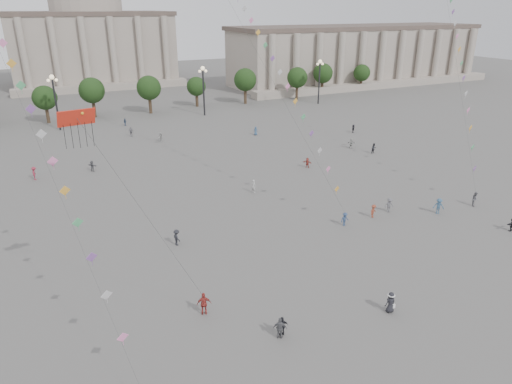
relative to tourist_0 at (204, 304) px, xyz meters
name	(u,v)px	position (x,y,z in m)	size (l,w,h in m)	color
ground	(325,303)	(9.39, -2.94, -0.97)	(360.00, 360.00, 0.00)	#53514E
hall_east	(358,55)	(84.39, 90.96, 7.45)	(84.00, 26.22, 17.20)	gray
hall_central	(90,36)	(9.39, 126.28, 13.26)	(48.30, 34.30, 35.50)	gray
tree_row	(127,90)	(9.39, 75.06, 4.42)	(137.12, 5.12, 8.00)	#322219
lamp_post_mid_west	(54,92)	(-5.61, 67.06, 6.38)	(2.00, 0.90, 10.65)	#262628
lamp_post_mid_east	(203,82)	(24.39, 67.06, 6.38)	(2.00, 0.90, 10.65)	#262628
lamp_post_far_east	(320,74)	(54.39, 67.06, 6.38)	(2.00, 0.90, 10.65)	#262628
person_crowd_0	(125,122)	(6.57, 65.06, -0.23)	(0.87, 0.36, 1.48)	navy
person_crowd_3	(512,224)	(34.75, -0.86, -0.20)	(1.43, 0.46, 1.54)	black
person_crowd_4	(161,137)	(9.97, 50.19, -0.12)	(1.58, 0.50, 1.70)	#AEAFAA
person_crowd_6	(389,205)	(26.14, 8.71, -0.09)	(1.14, 0.65, 1.76)	#5A5A5E
person_crowd_7	(351,143)	(38.15, 31.93, -0.13)	(1.57, 0.50, 1.69)	#B1B2AD
person_crowd_8	(373,211)	(23.51, 8.35, -0.19)	(1.01, 0.58, 1.57)	brown
person_crowd_9	(353,129)	(44.89, 40.31, -0.19)	(1.46, 0.46, 1.57)	black
person_crowd_12	(92,166)	(-3.25, 38.97, -0.16)	(1.50, 0.48, 1.62)	#5D5E62
person_crowd_13	(254,186)	(14.45, 21.14, -0.08)	(0.65, 0.43, 1.78)	#B2B2AE
person_crowd_14	(439,206)	(31.01, 5.85, -0.02)	(1.23, 0.71, 1.91)	#345676
person_crowd_16	(131,132)	(5.92, 56.07, -0.06)	(1.06, 0.44, 1.82)	slate
person_crowd_17	(34,173)	(-10.94, 38.76, -0.02)	(1.23, 0.71, 1.90)	maroon
person_crowd_18	(177,237)	(1.36, 11.83, -0.12)	(1.10, 0.63, 1.71)	black
person_crowd_19	(256,131)	(27.24, 46.86, -0.17)	(0.78, 0.51, 1.60)	#335173
person_crowd_20	(307,163)	(26.02, 26.59, -0.21)	(1.42, 0.45, 1.53)	#993229
person_crowd_21	(374,148)	(39.67, 27.91, -0.11)	(0.84, 0.65, 1.72)	#222328
tourist_0	(204,304)	(0.00, 0.00, 0.00)	(1.14, 0.47, 1.94)	#9C302A
tourist_1	(282,326)	(4.29, -4.85, -0.18)	(0.93, 0.39, 1.58)	black
tourist_3	(280,328)	(3.99, -5.06, -0.10)	(1.02, 0.42, 1.74)	#57585C
kite_flyer_1	(345,219)	(19.31, 8.05, -0.19)	(1.01, 0.58, 1.56)	navy
kite_flyer_2	(475,199)	(36.77, 5.61, -0.09)	(0.86, 0.67, 1.76)	slate
hat_person	(391,302)	(13.30, -6.15, -0.05)	(0.88, 0.60, 1.77)	black
dragon_kite	(80,131)	(-7.15, 0.24, 14.59)	(4.75, 0.85, 16.44)	red
kite_train_east	(452,11)	(48.74, 24.39, 20.94)	(22.68, 34.67, 56.26)	#3F3F3F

